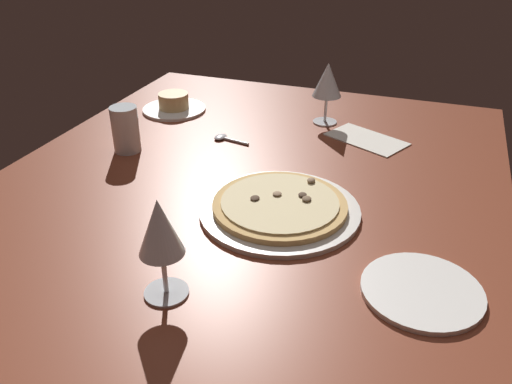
# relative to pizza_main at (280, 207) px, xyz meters

# --- Properties ---
(dining_table) EXTENTS (1.50, 1.10, 0.04)m
(dining_table) POSITION_rel_pizza_main_xyz_m (0.02, 0.11, -0.03)
(dining_table) COLOR brown
(dining_table) RESTS_ON ground
(pizza_main) EXTENTS (0.32, 0.32, 0.03)m
(pizza_main) POSITION_rel_pizza_main_xyz_m (0.00, 0.00, 0.00)
(pizza_main) COLOR silver
(pizza_main) RESTS_ON dining_table
(ramekin_on_saucer) EXTENTS (0.18, 0.18, 0.05)m
(ramekin_on_saucer) POSITION_rel_pizza_main_xyz_m (0.44, 0.46, 0.01)
(ramekin_on_saucer) COLOR white
(ramekin_on_saucer) RESTS_ON dining_table
(wine_glass_far) EXTENTS (0.08, 0.08, 0.17)m
(wine_glass_far) POSITION_rel_pizza_main_xyz_m (0.49, 0.03, 0.11)
(wine_glass_far) COLOR silver
(wine_glass_far) RESTS_ON dining_table
(wine_glass_near) EXTENTS (0.07, 0.07, 0.17)m
(wine_glass_near) POSITION_rel_pizza_main_xyz_m (-0.30, 0.09, 0.11)
(wine_glass_near) COLOR silver
(wine_glass_near) RESTS_ON dining_table
(water_glass) EXTENTS (0.07, 0.07, 0.11)m
(water_glass) POSITION_rel_pizza_main_xyz_m (0.15, 0.44, 0.04)
(water_glass) COLOR silver
(water_glass) RESTS_ON dining_table
(side_plate) EXTENTS (0.19, 0.19, 0.01)m
(side_plate) POSITION_rel_pizza_main_xyz_m (-0.16, -0.29, -0.01)
(side_plate) COLOR white
(side_plate) RESTS_ON dining_table
(paper_menu) EXTENTS (0.19, 0.23, 0.00)m
(paper_menu) POSITION_rel_pizza_main_xyz_m (0.41, -0.10, -0.01)
(paper_menu) COLOR silver
(paper_menu) RESTS_ON dining_table
(spoon) EXTENTS (0.04, 0.10, 0.01)m
(spoon) POSITION_rel_pizza_main_xyz_m (0.29, 0.24, -0.01)
(spoon) COLOR silver
(spoon) RESTS_ON dining_table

